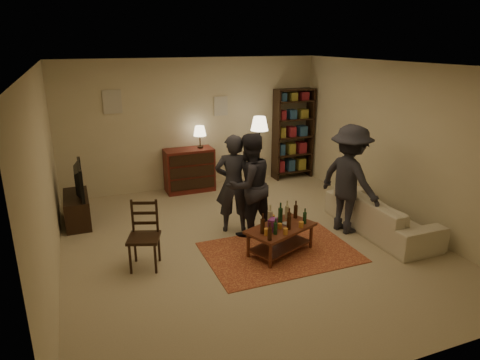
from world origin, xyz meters
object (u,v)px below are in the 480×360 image
coffee_table (280,229)px  sofa (381,214)px  dining_chair (144,232)px  bookshelf (293,133)px  person_by_sofa (350,179)px  dresser (190,169)px  person_right (249,185)px  person_left (233,184)px  tv_stand (77,202)px  floor_lamp (259,129)px

coffee_table → sofa: size_ratio=0.56×
dining_chair → bookshelf: 4.85m
coffee_table → sofa: 1.89m
sofa → person_by_sofa: 0.81m
dresser → sofa: bearing=-52.5°
bookshelf → person_by_sofa: bearing=-100.5°
dresser → person_by_sofa: size_ratio=0.76×
coffee_table → dresser: (-0.51, 3.19, 0.09)m
dining_chair → person_right: 1.83m
dresser → person_left: person_left is taller
dining_chair → dresser: 3.16m
person_right → person_by_sofa: 1.63m
bookshelf → tv_stand: bearing=-168.2°
coffee_table → tv_stand: 3.58m
dresser → tv_stand: bearing=-157.9°
coffee_table → person_right: size_ratio=0.69×
person_left → person_right: person_right is taller
dining_chair → person_right: bearing=33.2°
bookshelf → dining_chair: bearing=-143.0°
floor_lamp → person_left: person_left is taller
coffee_table → bookshelf: 3.84m
bookshelf → person_by_sofa: (-0.55, -2.94, -0.14)m
dresser → bookshelf: size_ratio=0.67×
person_left → person_by_sofa: bearing=177.7°
dresser → sofa: (2.39, -3.11, -0.17)m
coffee_table → floor_lamp: size_ratio=0.75×
dresser → floor_lamp: floor_lamp is taller
coffee_table → dining_chair: (-1.92, 0.36, 0.12)m
coffee_table → dining_chair: size_ratio=1.20×
floor_lamp → tv_stand: bearing=-172.6°
floor_lamp → sofa: 3.03m
floor_lamp → person_right: 2.27m
sofa → person_right: person_right is taller
dining_chair → sofa: bearing=15.1°
floor_lamp → sofa: floor_lamp is taller
dresser → bookshelf: (2.44, 0.07, 0.56)m
bookshelf → person_right: bearing=-130.4°
tv_stand → dresser: 2.43m
coffee_table → bookshelf: bearing=59.3°
coffee_table → sofa: coffee_table is taller
coffee_table → tv_stand: (-2.76, 2.28, 0.00)m
person_right → sofa: bearing=146.7°
person_left → person_right: (0.19, -0.21, 0.02)m
dining_chair → coffee_table: bearing=8.7°
bookshelf → person_left: size_ratio=1.24×
person_left → person_right: size_ratio=0.97×
dining_chair → floor_lamp: (2.79, 2.39, 0.80)m
dining_chair → bookshelf: (3.85, 2.90, 0.53)m
bookshelf → sofa: 3.26m
person_left → person_right: bearing=150.2°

